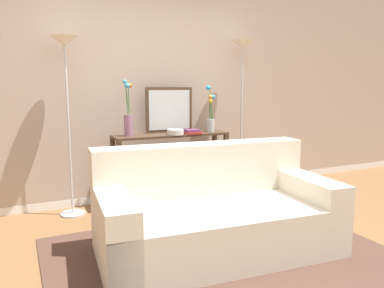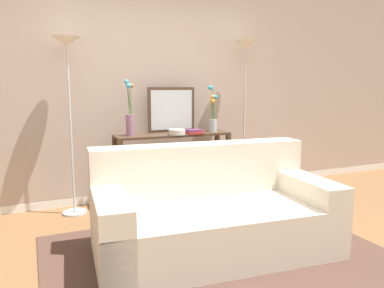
% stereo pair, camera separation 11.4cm
% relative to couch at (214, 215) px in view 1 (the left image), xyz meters
% --- Properties ---
extents(ground_plane, '(16.00, 16.00, 0.02)m').
position_rel_couch_xyz_m(ground_plane, '(-0.11, -0.17, -0.32)').
color(ground_plane, brown).
extents(back_wall, '(12.00, 0.15, 3.07)m').
position_rel_couch_xyz_m(back_wall, '(-0.11, 1.78, 1.22)').
color(back_wall, white).
rests_on(back_wall, ground).
extents(area_rug, '(2.74, 2.05, 0.01)m').
position_rel_couch_xyz_m(area_rug, '(-0.01, -0.16, -0.30)').
color(area_rug, '#51382D').
rests_on(area_rug, ground).
extents(couch, '(2.03, 1.14, 0.88)m').
position_rel_couch_xyz_m(couch, '(0.00, 0.00, 0.00)').
color(couch, beige).
rests_on(couch, ground).
extents(console_table, '(1.39, 0.35, 0.84)m').
position_rel_couch_xyz_m(console_table, '(0.18, 1.41, 0.27)').
color(console_table, '#473323').
rests_on(console_table, ground).
extents(floor_lamp_left, '(0.28, 0.28, 1.90)m').
position_rel_couch_xyz_m(floor_lamp_left, '(-0.97, 1.44, 1.18)').
color(floor_lamp_left, silver).
rests_on(floor_lamp_left, ground).
extents(floor_lamp_right, '(0.28, 0.28, 1.97)m').
position_rel_couch_xyz_m(floor_lamp_right, '(1.18, 1.44, 1.24)').
color(floor_lamp_right, silver).
rests_on(floor_lamp_right, ground).
extents(wall_mirror, '(0.60, 0.02, 0.55)m').
position_rel_couch_xyz_m(wall_mirror, '(0.22, 1.55, 0.80)').
color(wall_mirror, '#473323').
rests_on(wall_mirror, console_table).
extents(vase_tall_flowers, '(0.11, 0.11, 0.63)m').
position_rel_couch_xyz_m(vase_tall_flowers, '(-0.33, 1.41, 0.73)').
color(vase_tall_flowers, gray).
rests_on(vase_tall_flowers, console_table).
extents(vase_short_flowers, '(0.10, 0.11, 0.57)m').
position_rel_couch_xyz_m(vase_short_flowers, '(0.70, 1.38, 0.73)').
color(vase_short_flowers, silver).
rests_on(vase_short_flowers, console_table).
extents(fruit_bowl, '(0.20, 0.20, 0.06)m').
position_rel_couch_xyz_m(fruit_bowl, '(0.19, 1.31, 0.56)').
color(fruit_bowl, silver).
rests_on(fruit_bowl, console_table).
extents(book_stack, '(0.20, 0.17, 0.05)m').
position_rel_couch_xyz_m(book_stack, '(0.41, 1.30, 0.55)').
color(book_stack, '#BC3328').
rests_on(book_stack, console_table).
extents(book_row_under_console, '(0.32, 0.17, 0.13)m').
position_rel_couch_xyz_m(book_row_under_console, '(-0.22, 1.41, -0.25)').
color(book_row_under_console, '#236033').
rests_on(book_row_under_console, ground).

